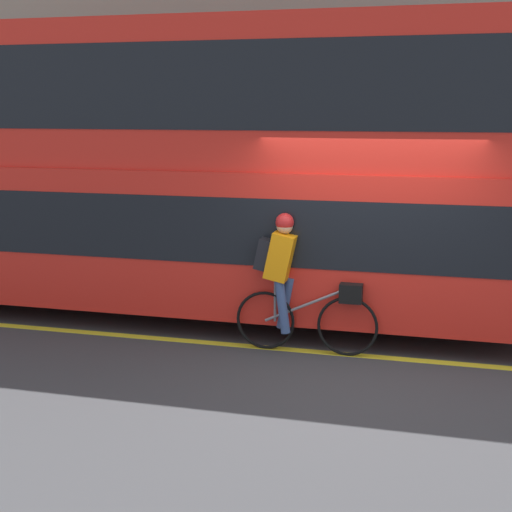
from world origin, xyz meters
name	(u,v)px	position (x,y,z in m)	size (l,w,h in m)	color
ground_plane	(361,361)	(0.00, 0.00, 0.00)	(80.00, 80.00, 0.00)	#38383A
road_center_line	(363,356)	(0.00, 0.18, 0.00)	(50.00, 0.14, 0.01)	yellow
sidewalk_curb	(392,261)	(0.00, 5.19, 0.08)	(60.00, 1.83, 0.16)	gray
bus	(170,159)	(-2.84, 1.49, 2.14)	(9.81, 2.57, 3.89)	black
cyclist_on_bike	(292,278)	(-0.85, 0.14, 0.89)	(1.69, 0.32, 1.65)	black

